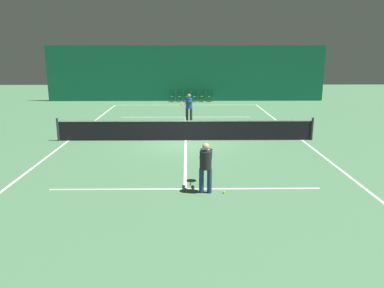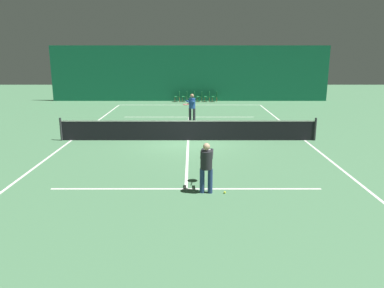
# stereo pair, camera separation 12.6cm
# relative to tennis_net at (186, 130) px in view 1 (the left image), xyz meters

# --- Properties ---
(ground_plane) EXTENTS (60.00, 60.00, 0.00)m
(ground_plane) POSITION_rel_tennis_net_xyz_m (0.00, 0.00, -0.51)
(ground_plane) COLOR #4C7F56
(backdrop_curtain) EXTENTS (23.00, 0.12, 4.54)m
(backdrop_curtain) POSITION_rel_tennis_net_xyz_m (0.00, 14.39, 1.76)
(backdrop_curtain) COLOR #146042
(backdrop_curtain) RESTS_ON ground
(court_line_baseline_far) EXTENTS (11.00, 0.10, 0.00)m
(court_line_baseline_far) POSITION_rel_tennis_net_xyz_m (0.00, 11.90, -0.51)
(court_line_baseline_far) COLOR white
(court_line_baseline_far) RESTS_ON ground
(court_line_service_far) EXTENTS (8.25, 0.10, 0.00)m
(court_line_service_far) POSITION_rel_tennis_net_xyz_m (0.00, 6.40, -0.51)
(court_line_service_far) COLOR white
(court_line_service_far) RESTS_ON ground
(court_line_service_near) EXTENTS (8.25, 0.10, 0.00)m
(court_line_service_near) POSITION_rel_tennis_net_xyz_m (0.00, -6.40, -0.51)
(court_line_service_near) COLOR white
(court_line_service_near) RESTS_ON ground
(court_line_sideline_left) EXTENTS (0.10, 23.80, 0.00)m
(court_line_sideline_left) POSITION_rel_tennis_net_xyz_m (-5.50, 0.00, -0.51)
(court_line_sideline_left) COLOR white
(court_line_sideline_left) RESTS_ON ground
(court_line_sideline_right) EXTENTS (0.10, 23.80, 0.00)m
(court_line_sideline_right) POSITION_rel_tennis_net_xyz_m (5.50, 0.00, -0.51)
(court_line_sideline_right) COLOR white
(court_line_sideline_right) RESTS_ON ground
(court_line_centre) EXTENTS (0.10, 12.80, 0.00)m
(court_line_centre) POSITION_rel_tennis_net_xyz_m (0.00, 0.00, -0.51)
(court_line_centre) COLOR white
(court_line_centre) RESTS_ON ground
(tennis_net) EXTENTS (12.00, 0.10, 1.07)m
(tennis_net) POSITION_rel_tennis_net_xyz_m (0.00, 0.00, 0.00)
(tennis_net) COLOR black
(tennis_net) RESTS_ON ground
(player_near) EXTENTS (0.47, 1.31, 1.51)m
(player_near) POSITION_rel_tennis_net_xyz_m (0.60, -6.67, 0.37)
(player_near) COLOR navy
(player_near) RESTS_ON ground
(player_far) EXTENTS (0.80, 1.38, 1.65)m
(player_far) POSITION_rel_tennis_net_xyz_m (0.17, 4.73, 0.45)
(player_far) COLOR #2D2D38
(player_far) RESTS_ON ground
(courtside_chair_0) EXTENTS (0.44, 0.44, 0.84)m
(courtside_chair_0) POSITION_rel_tennis_net_xyz_m (-0.97, 13.84, -0.03)
(courtside_chair_0) COLOR brown
(courtside_chair_0) RESTS_ON ground
(courtside_chair_1) EXTENTS (0.44, 0.44, 0.84)m
(courtside_chair_1) POSITION_rel_tennis_net_xyz_m (-0.35, 13.84, -0.03)
(courtside_chair_1) COLOR brown
(courtside_chair_1) RESTS_ON ground
(courtside_chair_2) EXTENTS (0.44, 0.44, 0.84)m
(courtside_chair_2) POSITION_rel_tennis_net_xyz_m (0.26, 13.84, -0.03)
(courtside_chair_2) COLOR brown
(courtside_chair_2) RESTS_ON ground
(courtside_chair_3) EXTENTS (0.44, 0.44, 0.84)m
(courtside_chair_3) POSITION_rel_tennis_net_xyz_m (0.88, 13.84, -0.03)
(courtside_chair_3) COLOR brown
(courtside_chair_3) RESTS_ON ground
(courtside_chair_4) EXTENTS (0.44, 0.44, 0.84)m
(courtside_chair_4) POSITION_rel_tennis_net_xyz_m (1.50, 13.84, -0.03)
(courtside_chair_4) COLOR brown
(courtside_chair_4) RESTS_ON ground
(courtside_chair_5) EXTENTS (0.44, 0.44, 0.84)m
(courtside_chair_5) POSITION_rel_tennis_net_xyz_m (2.12, 13.84, -0.03)
(courtside_chair_5) COLOR brown
(courtside_chair_5) RESTS_ON ground
(tennis_ball) EXTENTS (0.07, 0.07, 0.07)m
(tennis_ball) POSITION_rel_tennis_net_xyz_m (1.15, -6.78, -0.48)
(tennis_ball) COLOR #D1DB33
(tennis_ball) RESTS_ON ground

